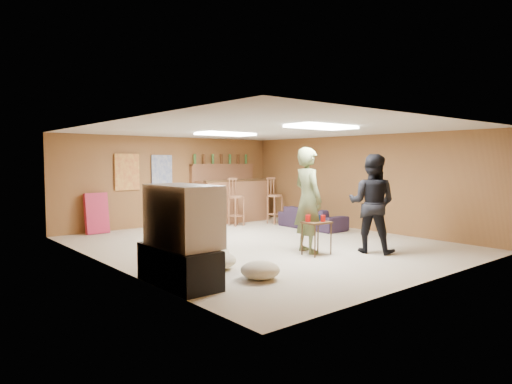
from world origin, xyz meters
TOP-DOWN VIEW (x-y plane):
  - ground at (0.00, 0.00)m, footprint 7.00×7.00m
  - ceiling at (0.00, 0.00)m, footprint 6.00×7.00m
  - wall_back at (0.00, 3.50)m, footprint 6.00×0.02m
  - wall_front at (0.00, -3.50)m, footprint 6.00×0.02m
  - wall_left at (-3.00, 0.00)m, footprint 0.02×7.00m
  - wall_right at (3.00, 0.00)m, footprint 0.02×7.00m
  - tv_stand at (-2.72, -1.50)m, footprint 0.55×1.30m
  - dvd_box at (-2.50, -1.50)m, footprint 0.35×0.50m
  - tv_body at (-2.65, -1.50)m, footprint 0.60×1.10m
  - tv_screen at (-2.34, -1.50)m, footprint 0.02×0.95m
  - bar_counter at (1.50, 2.95)m, footprint 2.00×0.60m
  - bar_lip at (1.50, 2.70)m, footprint 2.10×0.12m
  - bar_shelf at (1.50, 3.40)m, footprint 2.00×0.18m
  - bar_backing at (1.50, 3.42)m, footprint 2.00×0.14m
  - poster_left at (-1.20, 3.46)m, footprint 0.60×0.03m
  - poster_right at (-0.30, 3.46)m, footprint 0.55×0.03m
  - folding_chair_stack at (-2.00, 3.30)m, footprint 0.50×0.26m
  - ceiling_panel_front at (0.00, -1.50)m, footprint 1.20×0.60m
  - ceiling_panel_back at (0.00, 1.20)m, footprint 1.20×0.60m
  - person_olive at (0.11, -1.10)m, footprint 0.57×0.75m
  - person_black at (0.96, -1.82)m, footprint 0.93×1.03m
  - sofa at (2.24, 0.80)m, footprint 0.72×1.73m
  - tray_table at (0.06, -1.35)m, footprint 0.47×0.39m
  - cup_red_near at (-0.08, -1.28)m, footprint 0.09×0.09m
  - cup_red_far at (0.13, -1.43)m, footprint 0.08×0.08m
  - cup_blue at (0.19, -1.27)m, footprint 0.10×0.10m
  - bar_stool_left at (1.12, 2.31)m, footprint 0.48×0.48m
  - bar_stool_right at (2.09, 1.96)m, footprint 0.38×0.38m
  - cushion_near_tv at (-1.85, -1.12)m, footprint 0.71×0.71m
  - cushion_mid at (-1.35, -0.40)m, footprint 0.41×0.41m
  - cushion_far at (-1.72, -1.96)m, footprint 0.56×0.56m
  - bottle_row at (1.44, 3.38)m, footprint 1.76×0.08m

SIDE VIEW (x-z plane):
  - ground at x=0.00m, z-range 0.00..0.00m
  - cushion_mid at x=-1.35m, z-range 0.00..0.18m
  - cushion_far at x=-1.72m, z-range 0.00..0.24m
  - cushion_near_tv at x=-1.85m, z-range 0.00..0.26m
  - dvd_box at x=-2.50m, z-range 0.11..0.19m
  - tv_stand at x=-2.72m, z-range 0.00..0.50m
  - sofa at x=2.24m, z-range 0.00..0.50m
  - tray_table at x=0.06m, z-range 0.00..0.57m
  - folding_chair_stack at x=-2.00m, z-range -0.01..0.91m
  - bar_stool_right at x=2.09m, z-range 0.00..1.08m
  - bar_counter at x=1.50m, z-range 0.00..1.10m
  - bar_stool_left at x=1.12m, z-range 0.00..1.17m
  - cup_blue at x=0.19m, z-range 0.57..0.68m
  - cup_red_far at x=0.13m, z-range 0.57..0.69m
  - cup_red_near at x=-0.08m, z-range 0.57..0.69m
  - person_black at x=0.96m, z-range 0.00..1.73m
  - tv_body at x=-2.65m, z-range 0.50..1.30m
  - tv_screen at x=-2.34m, z-range 0.57..1.23m
  - person_olive at x=0.11m, z-range 0.00..1.84m
  - wall_back at x=0.00m, z-range 0.00..2.20m
  - wall_front at x=0.00m, z-range 0.00..2.20m
  - wall_left at x=-3.00m, z-range 0.00..2.20m
  - wall_right at x=3.00m, z-range 0.00..2.20m
  - bar_lip at x=1.50m, z-range 1.08..1.12m
  - bar_backing at x=1.50m, z-range 0.90..1.50m
  - poster_left at x=-1.20m, z-range 0.93..1.78m
  - poster_right at x=-0.30m, z-range 0.95..1.75m
  - bar_shelf at x=1.50m, z-range 1.48..1.52m
  - bottle_row at x=1.44m, z-range 1.52..1.78m
  - ceiling_panel_front at x=0.00m, z-range 2.15..2.19m
  - ceiling_panel_back at x=0.00m, z-range 2.15..2.19m
  - ceiling at x=0.00m, z-range 2.19..2.21m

